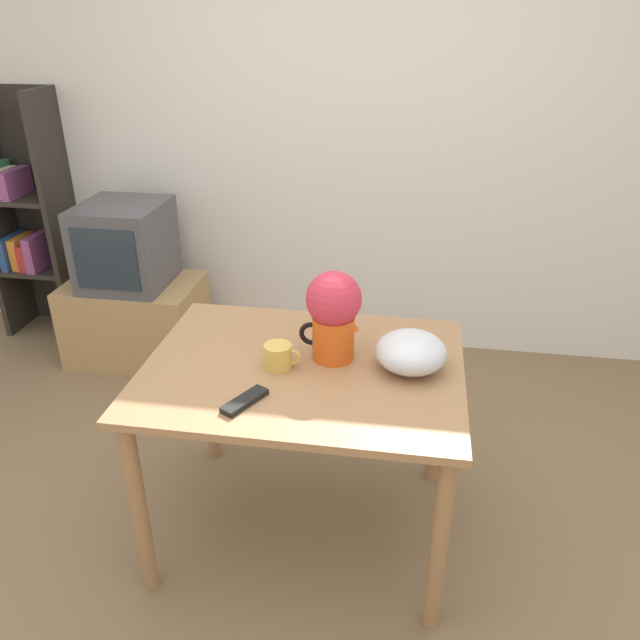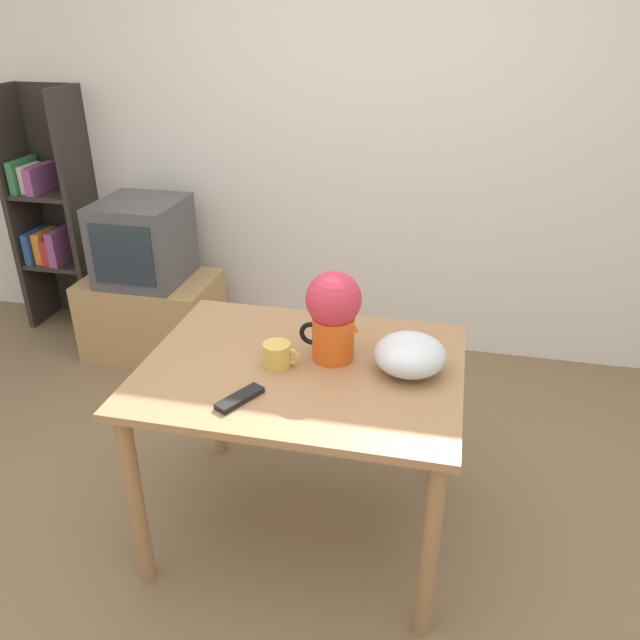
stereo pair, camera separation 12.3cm
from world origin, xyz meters
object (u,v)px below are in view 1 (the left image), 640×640
object	(u,v)px
coffee_mug	(279,356)
white_bowl	(411,352)
tv_set	(125,245)
flower_vase	(334,311)

from	to	relation	value
coffee_mug	white_bowl	distance (m)	0.47
coffee_mug	tv_set	bearing A→B (deg)	133.02
flower_vase	tv_set	xyz separation A→B (m)	(-1.38, 1.18, -0.24)
coffee_mug	tv_set	distance (m)	1.75
coffee_mug	tv_set	world-z (taller)	tv_set
flower_vase	coffee_mug	size ratio (longest dim) A/B	2.51
flower_vase	tv_set	world-z (taller)	flower_vase
white_bowl	tv_set	world-z (taller)	tv_set
white_bowl	tv_set	size ratio (longest dim) A/B	0.51
flower_vase	coffee_mug	distance (m)	0.26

